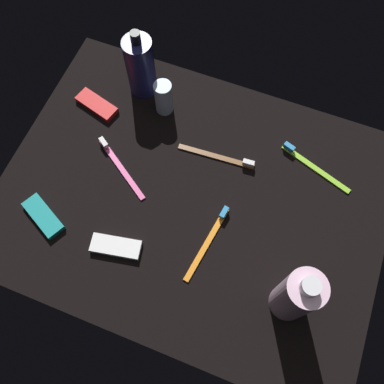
{
  "coord_description": "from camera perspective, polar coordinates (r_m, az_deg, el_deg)",
  "views": [
    {
      "loc": [
        12.32,
        -31.74,
        85.24
      ],
      "look_at": [
        0.0,
        0.0,
        3.0
      ],
      "focal_mm": 39.01,
      "sensor_mm": 36.0,
      "label": 1
    }
  ],
  "objects": [
    {
      "name": "snack_bar_white",
      "position": [
        0.89,
        -10.35,
        -7.35
      ],
      "size": [
        10.97,
        5.91,
        1.5
      ],
      "primitive_type": "cube",
      "rotation": [
        0.0,
        0.0,
        0.19
      ],
      "color": "white",
      "rests_on": "ground_plane"
    },
    {
      "name": "snack_bar_teal",
      "position": [
        0.95,
        -19.66,
        -3.13
      ],
      "size": [
        11.08,
        8.28,
        1.5
      ],
      "primitive_type": "cube",
      "rotation": [
        0.0,
        0.0,
        -0.47
      ],
      "color": "teal",
      "rests_on": "ground_plane"
    },
    {
      "name": "toothbrush_orange",
      "position": [
        0.88,
        2.41,
        -6.4
      ],
      "size": [
        3.83,
        17.98,
        2.1
      ],
      "color": "orange",
      "rests_on": "ground_plane"
    },
    {
      "name": "toothbrush_pink",
      "position": [
        0.96,
        -9.97,
        3.71
      ],
      "size": [
        15.67,
        10.93,
        2.1
      ],
      "color": "#E55999",
      "rests_on": "ground_plane"
    },
    {
      "name": "toothbrush_brown",
      "position": [
        0.95,
        3.97,
        4.78
      ],
      "size": [
        18.04,
        2.36,
        2.1
      ],
      "color": "brown",
      "rests_on": "ground_plane"
    },
    {
      "name": "bodywash_bottle",
      "position": [
        0.79,
        14.1,
        -13.6
      ],
      "size": [
        7.07,
        7.07,
        19.52
      ],
      "color": "silver",
      "rests_on": "ground_plane"
    },
    {
      "name": "snack_bar_red",
      "position": [
        1.05,
        -12.9,
        11.53
      ],
      "size": [
        11.09,
        6.63,
        1.5
      ],
      "primitive_type": "cube",
      "rotation": [
        0.0,
        0.0,
        -0.27
      ],
      "color": "red",
      "rests_on": "ground_plane"
    },
    {
      "name": "deodorant_stick",
      "position": [
        0.99,
        -3.9,
        12.74
      ],
      "size": [
        4.15,
        4.15,
        8.97
      ],
      "primitive_type": "cylinder",
      "color": "silver",
      "rests_on": "ground_plane"
    },
    {
      "name": "toothbrush_lime",
      "position": [
        0.98,
        16.03,
        3.58
      ],
      "size": [
        17.42,
        6.97,
        2.1
      ],
      "color": "#8CD133",
      "rests_on": "ground_plane"
    },
    {
      "name": "ground_plane",
      "position": [
        0.92,
        -0.0,
        -0.85
      ],
      "size": [
        84.0,
        64.0,
        1.2
      ],
      "primitive_type": "cube",
      "color": "black"
    },
    {
      "name": "lotion_bottle",
      "position": [
        1.01,
        -7.07,
        16.7
      ],
      "size": [
        6.67,
        6.67,
        18.44
      ],
      "color": "#1C1E50",
      "rests_on": "ground_plane"
    }
  ]
}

